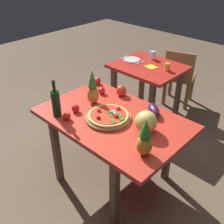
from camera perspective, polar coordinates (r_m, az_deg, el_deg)
ground_plane at (r=2.86m, az=0.16°, el=-13.94°), size 10.00×10.00×0.00m
display_table at (r=2.42m, az=0.18°, el=-2.90°), size 1.33×0.87×0.76m
background_table at (r=3.52m, az=7.63°, el=7.89°), size 0.87×0.72×0.76m
dining_chair at (r=3.97m, az=14.29°, el=7.77°), size 0.50×0.50×0.85m
pizza_board at (r=2.34m, az=-0.84°, el=-1.25°), size 0.40×0.40×0.02m
pizza at (r=2.32m, az=-0.79°, el=-0.68°), size 0.36×0.36×0.06m
wine_bottle at (r=2.38m, az=-11.93°, el=1.91°), size 0.08×0.08×0.35m
pineapple_left at (r=2.52m, az=-4.17°, el=4.97°), size 0.11×0.11×0.34m
pineapple_right at (r=1.91m, az=7.06°, el=-5.86°), size 0.12×0.12×0.30m
melon at (r=2.16m, az=7.30°, el=-2.09°), size 0.18×0.18×0.18m
bell_pepper at (r=2.70m, az=2.01°, el=4.56°), size 0.10×0.10×0.11m
eggplant at (r=2.42m, az=8.91°, el=0.46°), size 0.21×0.19×0.09m
tomato_at_corner at (r=2.74m, az=-2.21°, el=4.61°), size 0.07×0.07×0.07m
tomato_near_board at (r=2.94m, az=-3.14°, el=6.65°), size 0.07×0.07×0.07m
tomato_beside_pepper at (r=2.45m, az=-7.85°, el=0.80°), size 0.07×0.07×0.07m
tomato_by_bottle at (r=2.35m, az=-9.64°, el=-0.90°), size 0.07×0.07×0.07m
drinking_glass_juice at (r=3.34m, az=11.76°, el=9.44°), size 0.07×0.07×0.09m
drinking_glass_water at (r=3.67m, az=8.72°, el=11.95°), size 0.07×0.07×0.11m
dinner_plate at (r=3.61m, az=4.30°, el=11.13°), size 0.22×0.22×0.02m
fork_utensil at (r=3.70m, az=2.60°, el=11.62°), size 0.03×0.18×0.01m
knife_utensil at (r=3.53m, az=6.06°, el=10.47°), size 0.03×0.18×0.01m
napkin_folded at (r=3.42m, az=8.37°, el=9.55°), size 0.17×0.15×0.01m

